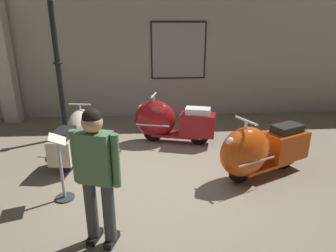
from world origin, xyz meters
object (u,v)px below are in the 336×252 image
scooter_2 (258,150)px  visitor_0 (96,170)px  scooter_0 (77,134)px  info_stanchion (62,173)px  scooter_1 (168,121)px  lamppost (56,51)px

scooter_2 → visitor_0: bearing=6.1°
scooter_0 → info_stanchion: bearing=-168.6°
scooter_1 → scooter_0: bearing=31.5°
scooter_0 → scooter_2: scooter_2 is taller
visitor_0 → scooter_2: bearing=-40.6°
scooter_2 → info_stanchion: scooter_2 is taller
scooter_2 → scooter_0: bearing=-43.7°
scooter_0 → lamppost: (-0.48, 0.95, 1.46)m
visitor_0 → lamppost: bearing=38.8°
lamppost → info_stanchion: 2.94m
scooter_2 → visitor_0: 2.76m
visitor_0 → info_stanchion: bearing=53.9°
scooter_0 → info_stanchion: info_stanchion is taller
visitor_0 → info_stanchion: (-0.69, 0.96, -0.54)m
lamppost → scooter_1: bearing=-10.3°
scooter_2 → lamppost: bearing=-54.1°
scooter_2 → info_stanchion: size_ratio=1.78×
lamppost → info_stanchion: lamppost is taller
scooter_0 → info_stanchion: size_ratio=1.62×
scooter_1 → scooter_2: 2.11m
info_stanchion → scooter_1: bearing=51.0°
lamppost → scooter_2: bearing=-29.3°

